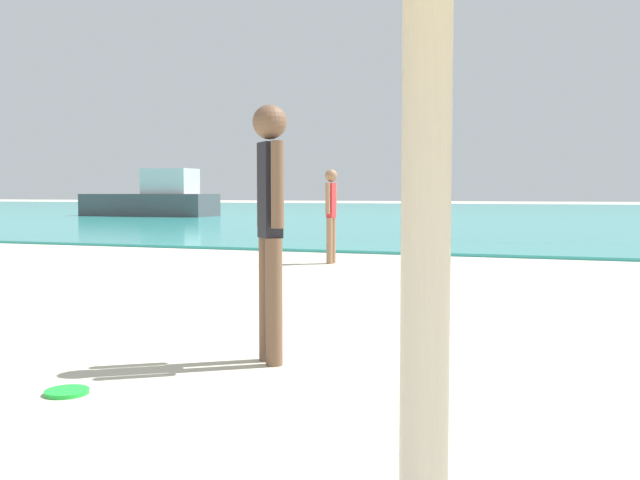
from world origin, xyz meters
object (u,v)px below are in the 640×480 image
(person_standing, at_px, (270,217))
(frisbee, at_px, (67,392))
(boat_near, at_px, (154,200))
(person_distant, at_px, (331,210))

(person_standing, bearing_deg, frisbee, -77.17)
(person_standing, relative_size, boat_near, 0.27)
(person_standing, xyz_separation_m, person_distant, (-1.83, 6.71, -0.12))
(frisbee, bearing_deg, boat_near, 121.50)
(person_standing, distance_m, boat_near, 30.29)
(frisbee, xyz_separation_m, boat_near, (-16.08, 26.25, 0.81))
(person_distant, xyz_separation_m, boat_near, (-15.06, 18.44, -0.05))
(frisbee, distance_m, person_distant, 7.93)
(person_distant, distance_m, boat_near, 23.80)
(frisbee, height_order, boat_near, boat_near)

